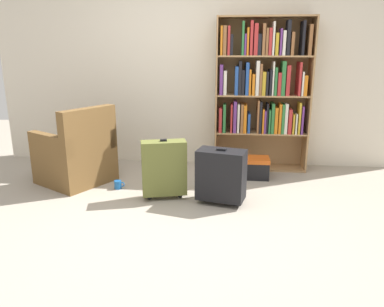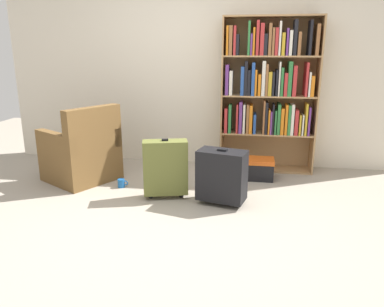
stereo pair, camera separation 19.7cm
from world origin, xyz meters
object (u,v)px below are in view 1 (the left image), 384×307
object	(u,v)px
storage_box	(253,167)
suitcase_black	(221,175)
mug	(118,185)
suitcase_olive	(164,168)
armchair	(77,156)
bookshelf	(262,87)

from	to	relation	value
storage_box	suitcase_black	distance (m)	0.91
mug	suitcase_black	distance (m)	1.22
mug	storage_box	size ratio (longest dim) A/B	0.31
mug	suitcase_olive	size ratio (longest dim) A/B	0.19
suitcase_black	armchair	bearing A→B (deg)	164.68
storage_box	armchair	bearing A→B (deg)	-170.10
suitcase_olive	mug	bearing A→B (deg)	159.21
armchair	suitcase_black	distance (m)	1.74
armchair	mug	size ratio (longest dim) A/B	7.99
storage_box	mug	bearing A→B (deg)	-160.80
bookshelf	suitcase_black	xyz separation A→B (m)	(-0.47, -1.21, -0.75)
bookshelf	mug	distance (m)	2.12
storage_box	suitcase_olive	xyz separation A→B (m)	(-0.96, -0.74, 0.20)
storage_box	bookshelf	bearing A→B (deg)	75.84
armchair	suitcase_black	world-z (taller)	armchair
armchair	storage_box	size ratio (longest dim) A/B	2.47
bookshelf	suitcase_olive	distance (m)	1.71
bookshelf	storage_box	world-z (taller)	bookshelf
bookshelf	mug	size ratio (longest dim) A/B	15.77
suitcase_black	suitcase_olive	world-z (taller)	suitcase_olive
armchair	suitcase_olive	world-z (taller)	armchair
bookshelf	armchair	bearing A→B (deg)	-160.68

